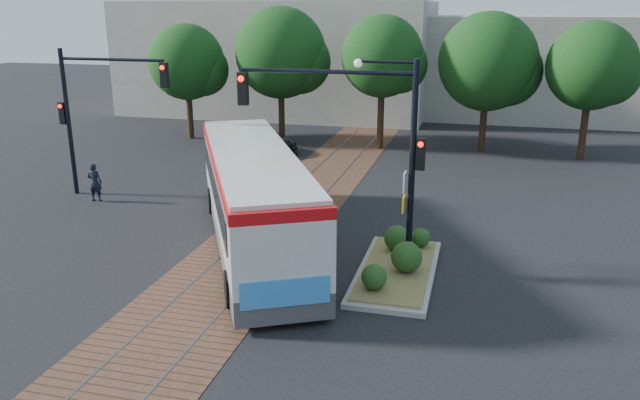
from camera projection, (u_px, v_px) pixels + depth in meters
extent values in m
plane|color=black|center=(255.00, 247.00, 20.45)|extent=(120.00, 120.00, 0.00)
cube|color=brown|center=(291.00, 211.00, 24.15)|extent=(3.60, 40.00, 0.01)
cube|color=slate|center=(273.00, 209.00, 24.33)|extent=(0.06, 40.00, 0.01)
cube|color=slate|center=(309.00, 212.00, 23.96)|extent=(0.06, 40.00, 0.01)
cylinder|color=#382314|center=(190.00, 115.00, 37.24)|extent=(0.36, 0.36, 2.86)
sphere|color=black|center=(187.00, 62.00, 36.33)|extent=(4.40, 4.40, 4.40)
cylinder|color=#382314|center=(282.00, 114.00, 36.61)|extent=(0.36, 0.36, 3.12)
sphere|color=black|center=(281.00, 53.00, 35.58)|extent=(5.20, 5.20, 5.20)
cylinder|color=#382314|center=(381.00, 118.00, 34.39)|extent=(0.36, 0.36, 3.39)
sphere|color=black|center=(382.00, 56.00, 33.40)|extent=(4.40, 4.40, 4.40)
cylinder|color=#382314|center=(483.00, 125.00, 33.88)|extent=(0.36, 0.36, 2.86)
sphere|color=black|center=(488.00, 62.00, 32.88)|extent=(5.20, 5.20, 5.20)
cylinder|color=#382314|center=(584.00, 130.00, 31.89)|extent=(0.36, 0.36, 3.12)
sphere|color=black|center=(592.00, 66.00, 30.95)|extent=(4.40, 4.40, 4.40)
cube|color=#ADA899|center=(283.00, 57.00, 47.09)|extent=(22.00, 12.00, 8.00)
cube|color=#ADA899|center=(559.00, 67.00, 44.27)|extent=(18.00, 10.00, 7.00)
cube|color=#474749|center=(255.00, 229.00, 20.49)|extent=(7.66, 11.69, 0.69)
cube|color=silver|center=(254.00, 192.00, 20.11)|extent=(7.68, 11.70, 1.88)
cube|color=black|center=(252.00, 181.00, 20.30)|extent=(7.19, 10.67, 0.89)
cube|color=red|center=(253.00, 159.00, 19.79)|extent=(7.72, 11.72, 0.30)
cube|color=silver|center=(252.00, 153.00, 19.73)|extent=(7.43, 11.31, 0.14)
cube|color=black|center=(283.00, 244.00, 14.60)|extent=(1.46, 0.83, 0.89)
cube|color=#368BDA|center=(285.00, 293.00, 14.79)|extent=(1.96, 1.05, 0.69)
cube|color=orange|center=(299.00, 216.00, 19.64)|extent=(2.10, 3.98, 1.09)
cylinder|color=black|center=(232.00, 288.00, 16.30)|extent=(0.76, 1.04, 0.99)
cylinder|color=black|center=(317.00, 280.00, 16.78)|extent=(0.76, 1.04, 0.99)
cylinder|color=black|center=(213.00, 200.00, 23.77)|extent=(0.76, 1.04, 0.99)
cylinder|color=black|center=(272.00, 196.00, 24.25)|extent=(0.76, 1.04, 0.99)
cube|color=gray|center=(396.00, 272.00, 18.35)|extent=(2.20, 5.20, 0.15)
cube|color=olive|center=(397.00, 268.00, 18.31)|extent=(1.90, 4.80, 0.08)
sphere|color=#1E4719|center=(374.00, 276.00, 16.81)|extent=(0.70, 0.70, 0.70)
sphere|color=#1E4719|center=(407.00, 256.00, 17.91)|extent=(0.90, 0.90, 0.90)
sphere|color=#1E4719|center=(397.00, 238.00, 19.53)|extent=(0.80, 0.80, 0.80)
sphere|color=#1E4719|center=(421.00, 237.00, 19.85)|extent=(0.60, 0.60, 0.60)
cylinder|color=black|center=(412.00, 168.00, 17.53)|extent=(0.18, 0.18, 6.00)
cylinder|color=black|center=(326.00, 72.00, 17.37)|extent=(5.00, 0.12, 0.12)
cube|color=black|center=(243.00, 89.00, 18.14)|extent=(0.28, 0.22, 0.95)
sphere|color=#FF190C|center=(241.00, 79.00, 17.92)|extent=(0.18, 0.18, 0.18)
cube|color=black|center=(421.00, 154.00, 17.36)|extent=(0.26, 0.20, 0.90)
sphere|color=#FF190C|center=(421.00, 145.00, 17.15)|extent=(0.16, 0.16, 0.16)
cube|color=white|center=(405.00, 182.00, 17.58)|extent=(0.04, 0.45, 0.55)
cube|color=yellow|center=(404.00, 204.00, 17.78)|extent=(0.04, 0.45, 0.45)
cylinder|color=black|center=(387.00, 62.00, 16.87)|extent=(1.60, 0.08, 0.08)
sphere|color=silver|center=(358.00, 63.00, 17.08)|extent=(0.24, 0.24, 0.24)
cylinder|color=black|center=(69.00, 123.00, 25.55)|extent=(0.18, 0.18, 6.00)
cylinder|color=black|center=(111.00, 59.00, 24.25)|extent=(4.50, 0.12, 0.12)
cube|color=black|center=(164.00, 75.00, 23.87)|extent=(0.28, 0.22, 0.95)
sphere|color=#FF190C|center=(162.00, 68.00, 23.65)|extent=(0.18, 0.18, 0.18)
cube|color=black|center=(63.00, 113.00, 25.49)|extent=(0.26, 0.20, 0.90)
sphere|color=#FF190C|center=(60.00, 106.00, 25.28)|extent=(0.16, 0.16, 0.16)
imported|color=black|center=(95.00, 182.00, 25.15)|extent=(0.63, 0.48, 1.57)
imported|color=black|center=(259.00, 139.00, 33.94)|extent=(5.10, 3.74, 1.37)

